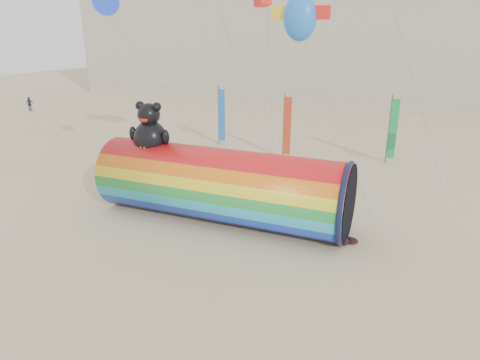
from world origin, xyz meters
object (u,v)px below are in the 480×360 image
at_px(hotel_building, 279,26).
at_px(kite_handler, 333,208).
at_px(fabric_bundle, 329,236).
at_px(windsock_assembly, 221,183).

bearing_deg(hotel_building, kite_handler, -68.22).
relative_size(hotel_building, fabric_bundle, 23.06).
bearing_deg(windsock_assembly, hotel_building, 104.37).
height_order(hotel_building, fabric_bundle, hotel_building).
bearing_deg(hotel_building, fabric_bundle, -68.81).
relative_size(windsock_assembly, kite_handler, 7.77).
distance_m(windsock_assembly, fabric_bundle, 6.19).
relative_size(hotel_building, windsock_assembly, 4.52).
xyz_separation_m(windsock_assembly, kite_handler, (5.65, 1.80, -1.18)).
bearing_deg(hotel_building, windsock_assembly, -75.63).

